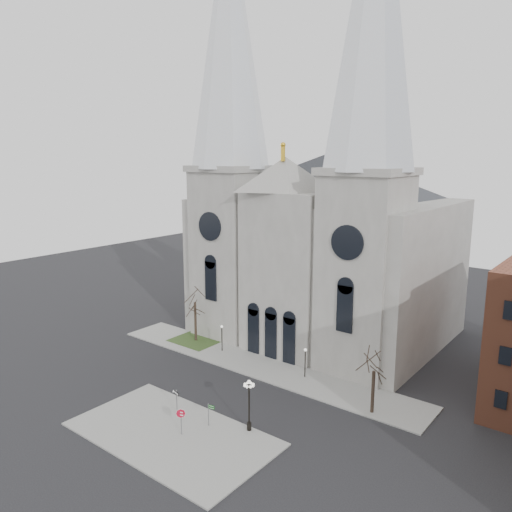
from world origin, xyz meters
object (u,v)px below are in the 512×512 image
Objects in this scene: street_name_sign at (209,413)px; stop_sign at (181,416)px; globe_lamp at (249,399)px; one_way_sign at (177,398)px.

stop_sign is at bearing -122.61° from street_name_sign.
globe_lamp reaches higher than stop_sign.
stop_sign is at bearing -22.05° from one_way_sign.
street_name_sign is (-3.23, -1.60, -1.70)m from globe_lamp.
one_way_sign is 1.12× the size of street_name_sign.
globe_lamp is 7.43m from one_way_sign.
globe_lamp reaches higher than one_way_sign.
street_name_sign is (3.82, 0.31, -0.33)m from one_way_sign.
stop_sign is 1.14× the size of street_name_sign.
street_name_sign is at bearing 19.79° from one_way_sign.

